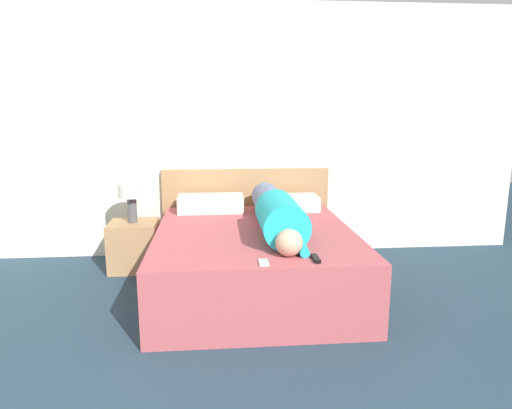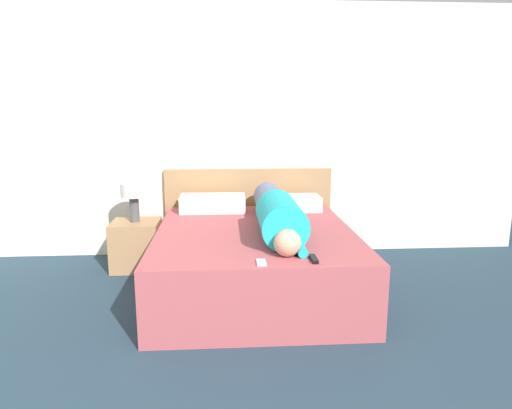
# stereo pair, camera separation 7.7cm
# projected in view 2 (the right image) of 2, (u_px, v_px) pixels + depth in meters

# --- Properties ---
(wall_back) EXTENTS (6.37, 0.06, 2.60)m
(wall_back) POSITION_uv_depth(u_px,v_px,m) (228.00, 132.00, 4.76)
(wall_back) COLOR silver
(wall_back) RESTS_ON ground_plane
(bed) EXTENTS (1.64, 1.92, 0.54)m
(bed) POSITION_uv_depth(u_px,v_px,m) (255.00, 261.00, 3.89)
(bed) COLOR #A84C51
(bed) RESTS_ON ground_plane
(headboard) EXTENTS (1.76, 0.04, 0.92)m
(headboard) POSITION_uv_depth(u_px,v_px,m) (249.00, 212.00, 4.88)
(headboard) COLOR #A37A51
(headboard) RESTS_ON ground_plane
(nightstand) EXTENTS (0.45, 0.43, 0.47)m
(nightstand) POSITION_uv_depth(u_px,v_px,m) (136.00, 245.00, 4.47)
(nightstand) COLOR #A37A51
(nightstand) RESTS_ON ground_plane
(table_lamp) EXTENTS (0.24, 0.24, 0.38)m
(table_lamp) POSITION_uv_depth(u_px,v_px,m) (134.00, 194.00, 4.36)
(table_lamp) COLOR #4C4C51
(table_lamp) RESTS_ON nightstand
(person_lying) EXTENTS (0.34, 1.63, 0.34)m
(person_lying) POSITION_uv_depth(u_px,v_px,m) (277.00, 213.00, 3.78)
(person_lying) COLOR tan
(person_lying) RESTS_ON bed
(pillow_near_headboard) EXTENTS (0.64, 0.32, 0.16)m
(pillow_near_headboard) POSITION_uv_depth(u_px,v_px,m) (213.00, 203.00, 4.53)
(pillow_near_headboard) COLOR silver
(pillow_near_headboard) RESTS_ON bed
(pillow_second) EXTENTS (0.61, 0.32, 0.14)m
(pillow_second) POSITION_uv_depth(u_px,v_px,m) (290.00, 203.00, 4.58)
(pillow_second) COLOR silver
(pillow_second) RESTS_ON bed
(tv_remote) EXTENTS (0.04, 0.15, 0.02)m
(tv_remote) POSITION_uv_depth(u_px,v_px,m) (314.00, 259.00, 3.06)
(tv_remote) COLOR black
(tv_remote) RESTS_ON bed
(cell_phone) EXTENTS (0.06, 0.13, 0.01)m
(cell_phone) POSITION_uv_depth(u_px,v_px,m) (261.00, 262.00, 3.01)
(cell_phone) COLOR #B2B7BC
(cell_phone) RESTS_ON bed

